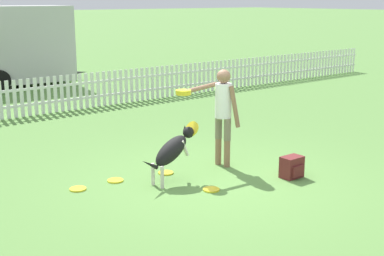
{
  "coord_description": "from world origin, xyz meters",
  "views": [
    {
      "loc": [
        -5.26,
        -6.14,
        2.82
      ],
      "look_at": [
        -0.12,
        0.38,
        0.8
      ],
      "focal_mm": 50.0,
      "sensor_mm": 36.0,
      "label": 1
    }
  ],
  "objects_px": {
    "backpack_on_grass": "(292,167)",
    "equipment_trailer": "(4,45)",
    "frisbee_midfield": "(78,189)",
    "frisbee_near_handler": "(166,173)",
    "frisbee_near_dog": "(211,189)",
    "handler_person": "(221,106)",
    "frisbee_far_scatter": "(115,180)",
    "leaping_dog": "(173,149)"
  },
  "relations": [
    {
      "from": "frisbee_near_dog",
      "to": "leaping_dog",
      "type": "bearing_deg",
      "value": 107.76
    },
    {
      "from": "frisbee_near_dog",
      "to": "frisbee_near_handler",
      "type": "bearing_deg",
      "value": 93.99
    },
    {
      "from": "frisbee_near_handler",
      "to": "frisbee_far_scatter",
      "type": "distance_m",
      "value": 0.87
    },
    {
      "from": "frisbee_near_dog",
      "to": "handler_person",
      "type": "bearing_deg",
      "value": 42.51
    },
    {
      "from": "handler_person",
      "to": "leaping_dog",
      "type": "relative_size",
      "value": 1.45
    },
    {
      "from": "backpack_on_grass",
      "to": "equipment_trailer",
      "type": "bearing_deg",
      "value": 91.49
    },
    {
      "from": "leaping_dog",
      "to": "frisbee_far_scatter",
      "type": "distance_m",
      "value": 1.05
    },
    {
      "from": "frisbee_far_scatter",
      "to": "handler_person",
      "type": "bearing_deg",
      "value": -13.19
    },
    {
      "from": "leaping_dog",
      "to": "frisbee_midfield",
      "type": "relative_size",
      "value": 4.54
    },
    {
      "from": "handler_person",
      "to": "equipment_trailer",
      "type": "relative_size",
      "value": 0.34
    },
    {
      "from": "frisbee_near_dog",
      "to": "frisbee_midfield",
      "type": "distance_m",
      "value": 2.02
    },
    {
      "from": "frisbee_near_handler",
      "to": "frisbee_near_dog",
      "type": "xyz_separation_m",
      "value": [
        0.07,
        -1.07,
        0.0
      ]
    },
    {
      "from": "leaping_dog",
      "to": "frisbee_far_scatter",
      "type": "height_order",
      "value": "leaping_dog"
    },
    {
      "from": "frisbee_far_scatter",
      "to": "frisbee_near_dog",
      "type": "bearing_deg",
      "value": -53.63
    },
    {
      "from": "leaping_dog",
      "to": "backpack_on_grass",
      "type": "distance_m",
      "value": 1.96
    },
    {
      "from": "frisbee_far_scatter",
      "to": "frisbee_near_handler",
      "type": "bearing_deg",
      "value": -12.14
    },
    {
      "from": "frisbee_midfield",
      "to": "equipment_trailer",
      "type": "xyz_separation_m",
      "value": [
        2.66,
        10.44,
        1.35
      ]
    },
    {
      "from": "backpack_on_grass",
      "to": "equipment_trailer",
      "type": "distance_m",
      "value": 12.12
    },
    {
      "from": "frisbee_far_scatter",
      "to": "backpack_on_grass",
      "type": "bearing_deg",
      "value": -34.53
    },
    {
      "from": "frisbee_near_dog",
      "to": "backpack_on_grass",
      "type": "height_order",
      "value": "backpack_on_grass"
    },
    {
      "from": "handler_person",
      "to": "backpack_on_grass",
      "type": "relative_size",
      "value": 4.73
    },
    {
      "from": "frisbee_midfield",
      "to": "backpack_on_grass",
      "type": "xyz_separation_m",
      "value": [
        2.98,
        -1.62,
        0.16
      ]
    },
    {
      "from": "leaping_dog",
      "to": "equipment_trailer",
      "type": "relative_size",
      "value": 0.23
    },
    {
      "from": "frisbee_near_handler",
      "to": "frisbee_far_scatter",
      "type": "xyz_separation_m",
      "value": [
        -0.85,
        0.18,
        0.0
      ]
    },
    {
      "from": "frisbee_near_handler",
      "to": "frisbee_midfield",
      "type": "xyz_separation_m",
      "value": [
        -1.49,
        0.2,
        0.0
      ]
    },
    {
      "from": "frisbee_near_dog",
      "to": "backpack_on_grass",
      "type": "relative_size",
      "value": 0.72
    },
    {
      "from": "handler_person",
      "to": "frisbee_near_dog",
      "type": "relative_size",
      "value": 6.58
    },
    {
      "from": "frisbee_near_handler",
      "to": "leaping_dog",
      "type": "bearing_deg",
      "value": -109.69
    },
    {
      "from": "frisbee_far_scatter",
      "to": "backpack_on_grass",
      "type": "distance_m",
      "value": 2.84
    },
    {
      "from": "frisbee_far_scatter",
      "to": "backpack_on_grass",
      "type": "height_order",
      "value": "backpack_on_grass"
    },
    {
      "from": "frisbee_near_handler",
      "to": "frisbee_near_dog",
      "type": "distance_m",
      "value": 1.08
    },
    {
      "from": "leaping_dog",
      "to": "equipment_trailer",
      "type": "xyz_separation_m",
      "value": [
        1.31,
        11.03,
        0.83
      ]
    },
    {
      "from": "frisbee_midfield",
      "to": "frisbee_near_dog",
      "type": "bearing_deg",
      "value": -39.02
    },
    {
      "from": "handler_person",
      "to": "frisbee_far_scatter",
      "type": "height_order",
      "value": "handler_person"
    },
    {
      "from": "frisbee_near_dog",
      "to": "frisbee_midfield",
      "type": "relative_size",
      "value": 1.0
    },
    {
      "from": "leaping_dog",
      "to": "frisbee_near_dog",
      "type": "bearing_deg",
      "value": 10.7
    },
    {
      "from": "handler_person",
      "to": "frisbee_far_scatter",
      "type": "xyz_separation_m",
      "value": [
        -1.83,
        0.43,
        -1.04
      ]
    },
    {
      "from": "frisbee_midfield",
      "to": "backpack_on_grass",
      "type": "distance_m",
      "value": 3.39
    },
    {
      "from": "handler_person",
      "to": "frisbee_near_dog",
      "type": "distance_m",
      "value": 1.61
    },
    {
      "from": "frisbee_far_scatter",
      "to": "equipment_trailer",
      "type": "bearing_deg",
      "value": 79.06
    },
    {
      "from": "leaping_dog",
      "to": "frisbee_far_scatter",
      "type": "relative_size",
      "value": 4.54
    },
    {
      "from": "leaping_dog",
      "to": "backpack_on_grass",
      "type": "xyz_separation_m",
      "value": [
        1.63,
        -1.03,
        -0.36
      ]
    }
  ]
}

